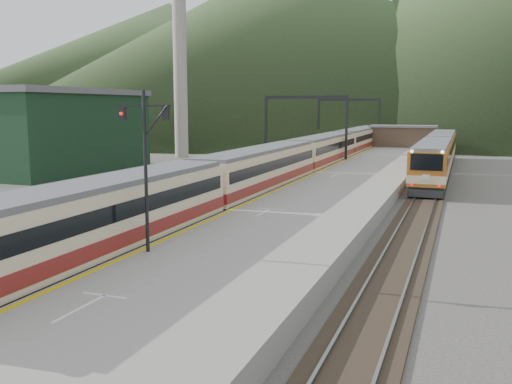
% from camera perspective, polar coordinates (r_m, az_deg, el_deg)
% --- Properties ---
extents(track_main, '(2.60, 200.00, 0.23)m').
position_cam_1_polar(track_main, '(49.52, 3.51, 0.75)').
color(track_main, black).
rests_on(track_main, ground).
extents(track_far, '(2.60, 200.00, 0.23)m').
position_cam_1_polar(track_far, '(51.16, -1.87, 1.01)').
color(track_far, black).
rests_on(track_far, ground).
extents(track_second, '(2.60, 200.00, 0.23)m').
position_cam_1_polar(track_second, '(47.57, 16.90, 0.08)').
color(track_second, black).
rests_on(track_second, ground).
extents(platform, '(8.00, 100.00, 1.00)m').
position_cam_1_polar(platform, '(46.23, 9.47, 0.64)').
color(platform, gray).
rests_on(platform, ground).
extents(gantry_near, '(9.55, 0.25, 8.00)m').
position_cam_1_polar(gantry_near, '(64.29, 4.95, 7.46)').
color(gantry_near, black).
rests_on(gantry_near, ground).
extents(gantry_far, '(9.55, 0.25, 8.00)m').
position_cam_1_polar(gantry_far, '(88.65, 9.23, 7.67)').
color(gantry_far, black).
rests_on(gantry_far, ground).
extents(warehouse, '(14.50, 20.50, 8.60)m').
position_cam_1_polar(warehouse, '(64.59, -20.57, 5.83)').
color(warehouse, black).
rests_on(warehouse, ground).
extents(smokestack, '(1.80, 1.80, 30.00)m').
position_cam_1_polar(smokestack, '(78.28, -7.64, 14.50)').
color(smokestack, '#9E998E').
rests_on(smokestack, ground).
extents(station_shed, '(9.40, 4.40, 3.10)m').
position_cam_1_polar(station_shed, '(85.55, 14.51, 5.46)').
color(station_shed, '#4C392C').
rests_on(station_shed, platform).
extents(hill_a, '(180.00, 180.00, 60.00)m').
position_cam_1_polar(hill_a, '(205.61, 4.91, 14.99)').
color(hill_a, '#2E4123').
rests_on(hill_a, ground).
extents(hill_d, '(200.00, 200.00, 55.00)m').
position_cam_1_polar(hill_d, '(281.79, -8.57, 12.66)').
color(hill_d, '#2E4123').
rests_on(hill_d, ground).
extents(main_train, '(2.92, 100.04, 3.56)m').
position_cam_1_polar(main_train, '(61.11, 6.82, 4.02)').
color(main_train, beige).
rests_on(main_train, track_main).
extents(second_train, '(2.74, 37.30, 3.34)m').
position_cam_1_polar(second_train, '(61.24, 17.74, 3.58)').
color(second_train, '#AB5E1B').
rests_on(second_train, track_second).
extents(signal_mast, '(2.19, 0.40, 6.39)m').
position_cam_1_polar(signal_mast, '(22.76, -11.02, 3.74)').
color(signal_mast, black).
rests_on(signal_mast, platform).
extents(short_signal_b, '(0.24, 0.19, 2.27)m').
position_cam_1_polar(short_signal_b, '(36.97, -6.92, 0.24)').
color(short_signal_b, black).
rests_on(short_signal_b, ground).
extents(short_signal_c, '(0.24, 0.20, 2.27)m').
position_cam_1_polar(short_signal_c, '(33.01, -19.48, -1.19)').
color(short_signal_c, black).
rests_on(short_signal_c, ground).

